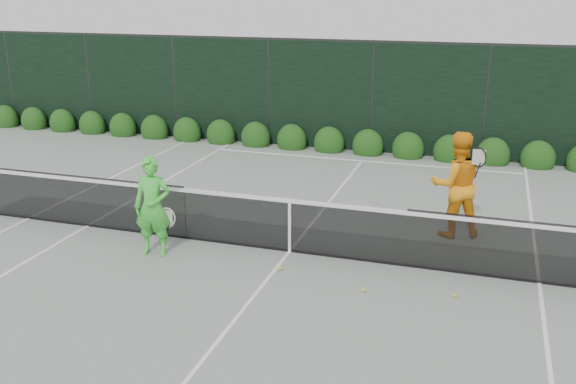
% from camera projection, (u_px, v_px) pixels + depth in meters
% --- Properties ---
extents(ground, '(80.00, 80.00, 0.00)m').
position_uv_depth(ground, '(290.00, 252.00, 11.25)').
color(ground, gray).
rests_on(ground, ground).
extents(tennis_net, '(12.90, 0.10, 1.07)m').
position_uv_depth(tennis_net, '(288.00, 223.00, 11.09)').
color(tennis_net, '#113320').
rests_on(tennis_net, ground).
extents(player_woman, '(0.70, 0.52, 1.73)m').
position_uv_depth(player_woman, '(153.00, 207.00, 10.91)').
color(player_woman, '#43D13D').
rests_on(player_woman, ground).
extents(player_man, '(1.16, 1.04, 1.98)m').
position_uv_depth(player_man, '(456.00, 184.00, 11.72)').
color(player_man, '#FF9D15').
rests_on(player_man, ground).
extents(court_lines, '(11.03, 23.83, 0.01)m').
position_uv_depth(court_lines, '(290.00, 251.00, 11.25)').
color(court_lines, white).
rests_on(court_lines, ground).
extents(windscreen_fence, '(32.00, 21.07, 3.06)m').
position_uv_depth(windscreen_fence, '(227.00, 223.00, 8.33)').
color(windscreen_fence, black).
rests_on(windscreen_fence, ground).
extents(hedge_row, '(31.66, 0.65, 0.94)m').
position_uv_depth(hedge_row, '(368.00, 146.00, 17.66)').
color(hedge_row, '#163C10').
rests_on(hedge_row, ground).
extents(tennis_balls, '(2.86, 0.42, 0.07)m').
position_uv_depth(tennis_balls, '(363.00, 284.00, 9.96)').
color(tennis_balls, '#B3DA30').
rests_on(tennis_balls, ground).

